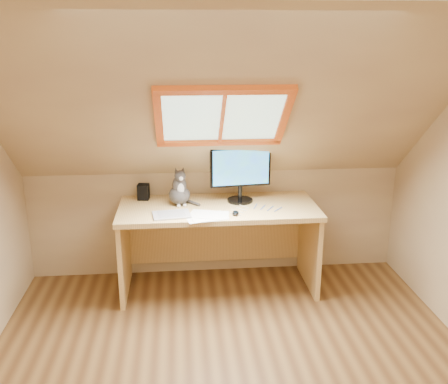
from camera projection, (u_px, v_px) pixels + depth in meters
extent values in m
cube|color=tan|center=(216.00, 222.00, 4.80)|extent=(3.50, 0.02, 1.00)
cube|color=tan|center=(223.00, 108.00, 3.70)|extent=(3.50, 1.56, 1.41)
cube|color=#B2E0CC|center=(222.00, 116.00, 3.80)|extent=(0.90, 0.53, 0.48)
cube|color=#F04816|center=(222.00, 116.00, 3.80)|extent=(1.02, 0.64, 0.59)
cube|color=#E0B66A|center=(218.00, 208.00, 4.36)|extent=(1.73, 0.76, 0.04)
cube|color=#E0B66A|center=(124.00, 253.00, 4.41)|extent=(0.04, 0.68, 0.75)
cube|color=#E0B66A|center=(309.00, 246.00, 4.56)|extent=(0.04, 0.68, 0.75)
cube|color=#E0B66A|center=(215.00, 235.00, 4.81)|extent=(1.63, 0.03, 0.52)
cylinder|color=black|center=(240.00, 200.00, 4.47)|extent=(0.23, 0.23, 0.02)
cylinder|color=black|center=(240.00, 193.00, 4.45)|extent=(0.04, 0.04, 0.12)
cube|color=black|center=(240.00, 167.00, 4.38)|extent=(0.54, 0.10, 0.35)
cube|color=blue|center=(241.00, 167.00, 4.36)|extent=(0.50, 0.06, 0.31)
ellipsoid|color=#4A4441|center=(179.00, 195.00, 4.39)|extent=(0.23, 0.26, 0.16)
ellipsoid|color=#4A4441|center=(179.00, 185.00, 4.35)|extent=(0.15, 0.15, 0.17)
ellipsoid|color=silver|center=(181.00, 189.00, 4.31)|extent=(0.07, 0.04, 0.10)
ellipsoid|color=#4A4441|center=(180.00, 176.00, 4.28)|extent=(0.11, 0.10, 0.09)
sphere|color=silver|center=(181.00, 178.00, 4.25)|extent=(0.04, 0.04, 0.04)
cone|color=#4A4441|center=(176.00, 170.00, 4.28)|extent=(0.05, 0.05, 0.06)
cone|color=#4A4441|center=(183.00, 170.00, 4.30)|extent=(0.05, 0.05, 0.06)
cube|color=black|center=(143.00, 192.00, 4.52)|extent=(0.11, 0.11, 0.14)
cube|color=#B2B2B7|center=(172.00, 215.00, 4.12)|extent=(0.33, 0.26, 0.01)
ellipsoid|color=black|center=(236.00, 213.00, 4.14)|extent=(0.07, 0.11, 0.03)
cube|color=white|center=(201.00, 217.00, 4.10)|extent=(0.33, 0.27, 0.00)
cube|color=white|center=(201.00, 216.00, 4.10)|extent=(0.32, 0.24, 0.00)
cube|color=white|center=(201.00, 216.00, 4.09)|extent=(0.35, 0.30, 0.00)
cube|color=white|center=(201.00, 216.00, 4.09)|extent=(0.34, 0.28, 0.00)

